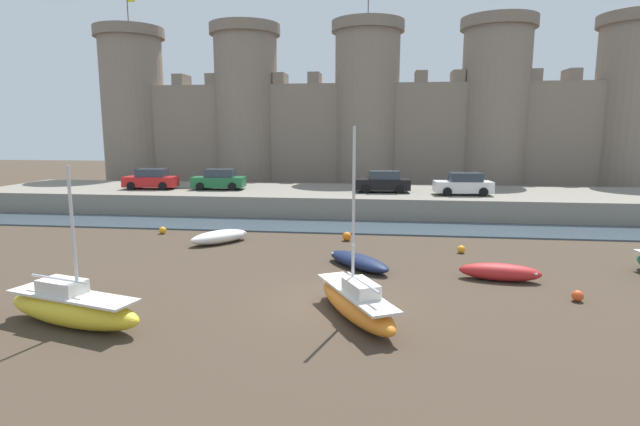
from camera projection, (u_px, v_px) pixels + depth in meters
ground_plane at (333, 303)px, 18.11m from camera, size 160.00×160.00×0.00m
water_channel at (355, 227)px, 32.16m from camera, size 80.00×4.50×0.10m
quay_road at (361, 200)px, 39.13m from camera, size 60.04×10.00×1.56m
castle at (367, 118)px, 48.65m from camera, size 54.95×6.91×19.39m
sailboat_foreground_centre at (356, 302)px, 16.50m from camera, size 3.43×5.09×6.34m
rowboat_midflat_right at (500, 272)px, 20.79m from camera, size 3.39×1.44×0.73m
rowboat_midflat_left at (358, 261)px, 22.70m from camera, size 3.51×3.72×0.62m
rowboat_near_channel_left at (220, 237)px, 27.65m from camera, size 3.23×3.41×0.72m
sailboat_near_channel_right at (72, 307)px, 15.93m from camera, size 5.44×2.63×5.16m
mooring_buoy_near_shore at (461, 249)px, 25.46m from camera, size 0.40×0.40×0.40m
mooring_buoy_near_channel at (347, 236)px, 28.29m from camera, size 0.51×0.51×0.51m
mooring_buoy_off_centre at (578, 296)px, 18.26m from camera, size 0.42×0.42×0.42m
mooring_buoy_mid_mud at (163, 230)px, 30.21m from camera, size 0.43×0.43×0.43m
car_quay_west at (219, 180)px, 39.54m from camera, size 4.21×2.11×1.62m
car_quay_east at (463, 184)px, 36.15m from camera, size 4.21×2.11×1.62m
car_quay_centre_west at (151, 179)px, 39.84m from camera, size 4.21×2.11×1.62m
car_quay_centre_east at (383, 182)px, 37.76m from camera, size 4.21×2.11×1.62m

